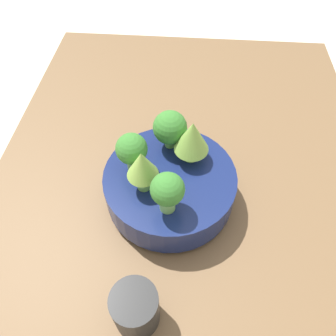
# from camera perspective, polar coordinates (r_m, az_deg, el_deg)

# --- Properties ---
(ground_plane) EXTENTS (6.00, 6.00, 0.00)m
(ground_plane) POSITION_cam_1_polar(r_m,az_deg,el_deg) (0.68, 2.19, -5.85)
(ground_plane) COLOR beige
(table) EXTENTS (1.11, 0.78, 0.05)m
(table) POSITION_cam_1_polar(r_m,az_deg,el_deg) (0.67, 2.25, -4.78)
(table) COLOR brown
(table) RESTS_ON ground_plane
(bowl) EXTENTS (0.24, 0.24, 0.07)m
(bowl) POSITION_cam_1_polar(r_m,az_deg,el_deg) (0.60, 0.00, -3.08)
(bowl) COLOR navy
(bowl) RESTS_ON table
(romanesco_piece_far) EXTENTS (0.05, 0.05, 0.09)m
(romanesco_piece_far) POSITION_cam_1_polar(r_m,az_deg,el_deg) (0.51, -4.90, 0.32)
(romanesco_piece_far) COLOR #6BA34C
(romanesco_piece_far) RESTS_ON bowl
(broccoli_floret_back) EXTENTS (0.05, 0.05, 0.08)m
(broccoli_floret_back) POSITION_cam_1_polar(r_m,az_deg,el_deg) (0.55, -6.70, 3.16)
(broccoli_floret_back) COLOR #7AB256
(broccoli_floret_back) RESTS_ON bowl
(broccoli_floret_right) EXTENTS (0.06, 0.06, 0.08)m
(broccoli_floret_right) POSITION_cam_1_polar(r_m,az_deg,el_deg) (0.58, 0.01, 6.99)
(broccoli_floret_right) COLOR #6BA34C
(broccoli_floret_right) RESTS_ON bowl
(broccoli_floret_left) EXTENTS (0.05, 0.05, 0.08)m
(broccoli_floret_left) POSITION_cam_1_polar(r_m,az_deg,el_deg) (0.49, -0.49, -3.99)
(broccoli_floret_left) COLOR #7AB256
(broccoli_floret_left) RESTS_ON bowl
(romanesco_piece_near) EXTENTS (0.06, 0.06, 0.09)m
(romanesco_piece_near) POSITION_cam_1_polar(r_m,az_deg,el_deg) (0.56, 3.86, 5.35)
(romanesco_piece_near) COLOR #609347
(romanesco_piece_near) RESTS_ON bowl
(cup) EXTENTS (0.07, 0.07, 0.08)m
(cup) POSITION_cam_1_polar(r_m,az_deg,el_deg) (0.51, -6.08, -23.16)
(cup) COLOR black
(cup) RESTS_ON table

